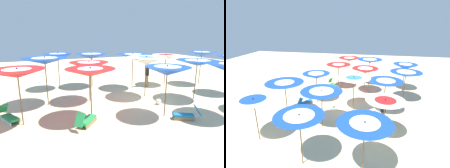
# 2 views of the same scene
# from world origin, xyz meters

# --- Properties ---
(ground) EXTENTS (41.14, 41.14, 0.04)m
(ground) POSITION_xyz_m (0.00, 0.00, -0.02)
(ground) COLOR beige
(beach_umbrella_0) EXTENTS (2.09, 2.09, 2.33)m
(beach_umbrella_0) POSITION_xyz_m (0.94, -6.26, 2.11)
(beach_umbrella_0) COLOR brown
(beach_umbrella_0) RESTS_ON ground
(beach_umbrella_1) EXTENTS (2.07, 2.07, 2.26)m
(beach_umbrella_1) POSITION_xyz_m (1.49, -3.56, 2.04)
(beach_umbrella_1) COLOR brown
(beach_umbrella_1) RESTS_ON ground
(beach_umbrella_2) EXTENTS (1.94, 1.94, 2.29)m
(beach_umbrella_2) POSITION_xyz_m (2.48, -0.47, 2.04)
(beach_umbrella_2) COLOR brown
(beach_umbrella_2) RESTS_ON ground
(beach_umbrella_5) EXTENTS (2.22, 2.22, 2.50)m
(beach_umbrella_5) POSITION_xyz_m (-1.08, -5.08, 2.28)
(beach_umbrella_5) COLOR brown
(beach_umbrella_5) RESTS_ON ground
(beach_umbrella_6) EXTENTS (2.09, 2.09, 2.21)m
(beach_umbrella_6) POSITION_xyz_m (-0.82, -2.91, 1.96)
(beach_umbrella_6) COLOR brown
(beach_umbrella_6) RESTS_ON ground
(beach_umbrella_7) EXTENTS (2.16, 2.16, 2.39)m
(beach_umbrella_7) POSITION_xyz_m (-0.27, 0.29, 2.11)
(beach_umbrella_7) COLOR brown
(beach_umbrella_7) RESTS_ON ground
(beach_umbrella_8) EXTENTS (2.28, 2.28, 2.26)m
(beach_umbrella_8) POSITION_xyz_m (1.20, 2.62, 2.05)
(beach_umbrella_8) COLOR brown
(beach_umbrella_8) RESTS_ON ground
(beach_umbrella_10) EXTENTS (1.94, 1.94, 2.43)m
(beach_umbrella_10) POSITION_xyz_m (-4.00, -4.03, 2.16)
(beach_umbrella_10) COLOR brown
(beach_umbrella_10) RESTS_ON ground
(beach_umbrella_11) EXTENTS (2.23, 2.23, 2.36)m
(beach_umbrella_11) POSITION_xyz_m (-3.75, -1.84, 2.13)
(beach_umbrella_11) COLOR brown
(beach_umbrella_11) RESTS_ON ground
(beach_umbrella_12) EXTENTS (2.10, 2.10, 2.38)m
(beach_umbrella_12) POSITION_xyz_m (-2.23, 0.53, 2.17)
(beach_umbrella_12) COLOR brown
(beach_umbrella_12) RESTS_ON ground
(beach_umbrella_13) EXTENTS (1.91, 1.91, 2.25)m
(beach_umbrella_13) POSITION_xyz_m (-2.10, 3.16, 2.01)
(beach_umbrella_13) COLOR brown
(beach_umbrella_13) RESTS_ON ground
(beach_umbrella_14) EXTENTS (2.05, 2.05, 2.43)m
(beach_umbrella_14) POSITION_xyz_m (-1.27, 5.66, 2.22)
(beach_umbrella_14) COLOR brown
(beach_umbrella_14) RESTS_ON ground
(lounger_0) EXTENTS (1.30, 0.88, 0.66)m
(lounger_0) POSITION_xyz_m (0.36, -6.80, 0.21)
(lounger_0) COLOR silver
(lounger_0) RESTS_ON ground
(lounger_1) EXTENTS (1.18, 1.14, 0.71)m
(lounger_1) POSITION_xyz_m (2.02, -3.94, 0.21)
(lounger_1) COLOR olive
(lounger_1) RESTS_ON ground
(lounger_2) EXTENTS (0.85, 1.14, 0.66)m
(lounger_2) POSITION_xyz_m (3.18, 0.11, 0.21)
(lounger_2) COLOR olive
(lounger_2) RESTS_ON ground
(beachgoer_0) EXTENTS (0.30, 0.30, 1.71)m
(beachgoer_0) POSITION_xyz_m (-2.15, 1.65, 0.89)
(beachgoer_0) COLOR #A3704C
(beachgoer_0) RESTS_ON ground
(beach_ball) EXTENTS (0.30, 0.30, 0.30)m
(beach_ball) POSITION_xyz_m (1.17, 0.19, 0.15)
(beach_ball) COLOR white
(beach_ball) RESTS_ON ground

